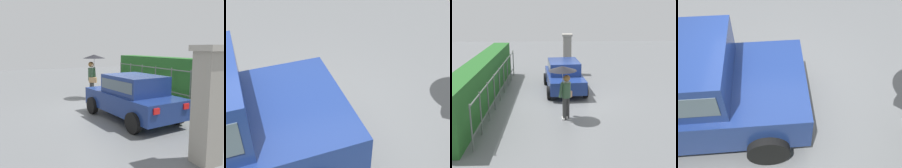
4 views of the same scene
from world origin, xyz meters
The scene contains 1 object.
ground_plane centered at (0.00, 0.00, 0.00)m, with size 40.00×40.00×0.00m, color slate.
Camera 4 is at (-0.18, 2.74, 3.68)m, focal length 42.69 mm.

